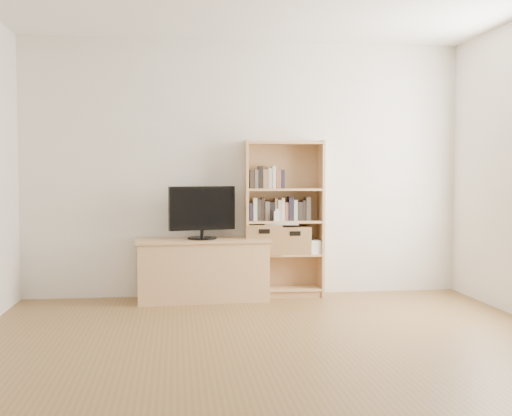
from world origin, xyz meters
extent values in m
cube|color=brown|center=(0.00, 0.00, 0.00)|extent=(4.50, 5.00, 0.01)
cube|color=silver|center=(0.00, 2.50, 1.30)|extent=(4.50, 0.02, 2.60)
cube|color=silver|center=(0.00, -2.50, 1.30)|extent=(4.50, 0.02, 2.60)
cube|color=tan|center=(-0.46, 2.26, 0.29)|extent=(1.30, 0.56, 0.58)
cube|color=tan|center=(0.38, 2.36, 0.79)|extent=(0.80, 0.30, 1.59)
cube|color=black|center=(-0.46, 2.26, 0.87)|extent=(0.66, 0.21, 0.52)
cube|color=#211E2E|center=(0.38, 2.38, 0.89)|extent=(0.85, 0.19, 0.23)
cube|color=#211E2E|center=(0.20, 2.38, 1.21)|extent=(0.40, 0.15, 0.21)
cube|color=white|center=(0.29, 2.27, 0.83)|extent=(0.06, 0.04, 0.10)
cube|color=olive|center=(0.17, 2.36, 0.59)|extent=(0.38, 0.32, 0.30)
cube|color=olive|center=(0.48, 2.35, 0.58)|extent=(0.35, 0.29, 0.27)
cube|color=white|center=(0.35, 2.34, 0.75)|extent=(0.38, 0.29, 0.03)
cube|color=beige|center=(0.65, 2.35, 0.50)|extent=(0.20, 0.27, 0.11)
camera|label=1|loc=(-0.71, -4.05, 1.25)|focal=45.00mm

